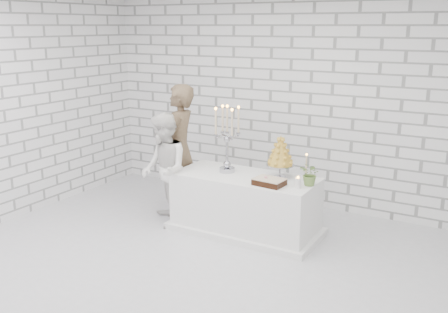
% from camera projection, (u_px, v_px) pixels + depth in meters
% --- Properties ---
extents(ground, '(6.00, 5.00, 0.01)m').
position_uv_depth(ground, '(198.00, 267.00, 5.59)').
color(ground, silver).
rests_on(ground, ground).
extents(wall_back, '(6.00, 0.01, 3.00)m').
position_uv_depth(wall_back, '(290.00, 103.00, 7.31)').
color(wall_back, white).
rests_on(wall_back, ground).
extents(wall_left, '(0.01, 5.00, 3.00)m').
position_uv_depth(wall_left, '(4.00, 110.00, 6.65)').
color(wall_left, white).
rests_on(wall_left, ground).
extents(cake_table, '(1.80, 0.80, 0.75)m').
position_uv_depth(cake_table, '(245.00, 204.00, 6.46)').
color(cake_table, white).
rests_on(cake_table, ground).
extents(groom, '(0.56, 0.74, 1.82)m').
position_uv_depth(groom, '(179.00, 150.00, 6.99)').
color(groom, brown).
rests_on(groom, ground).
extents(bride, '(0.91, 0.92, 1.50)m').
position_uv_depth(bride, '(164.00, 170.00, 6.62)').
color(bride, white).
rests_on(bride, ground).
extents(candelabra, '(0.39, 0.39, 0.87)m').
position_uv_depth(candelabra, '(227.00, 139.00, 6.43)').
color(candelabra, '#A2A2AC').
rests_on(candelabra, cake_table).
extents(croquembouche, '(0.35, 0.35, 0.54)m').
position_uv_depth(croquembouche, '(280.00, 157.00, 6.23)').
color(croquembouche, '#B28422').
rests_on(croquembouche, cake_table).
extents(chocolate_cake, '(0.37, 0.28, 0.08)m').
position_uv_depth(chocolate_cake, '(269.00, 182.00, 5.99)').
color(chocolate_cake, black).
rests_on(chocolate_cake, cake_table).
extents(pillar_candle, '(0.08, 0.08, 0.12)m').
position_uv_depth(pillar_candle, '(298.00, 183.00, 5.88)').
color(pillar_candle, white).
rests_on(pillar_candle, cake_table).
extents(extra_taper, '(0.07, 0.07, 0.32)m').
position_uv_depth(extra_taper, '(306.00, 168.00, 6.12)').
color(extra_taper, beige).
rests_on(extra_taper, cake_table).
extents(flowers, '(0.30, 0.28, 0.28)m').
position_uv_depth(flowers, '(311.00, 174.00, 5.95)').
color(flowers, '#537A32').
rests_on(flowers, cake_table).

